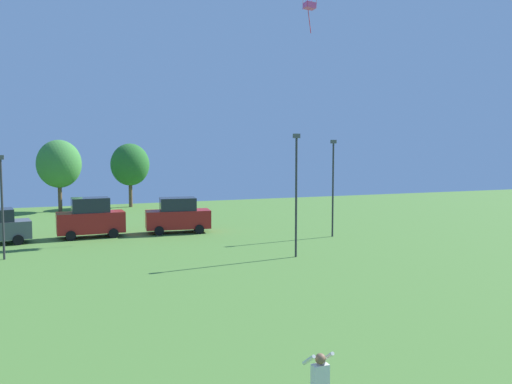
% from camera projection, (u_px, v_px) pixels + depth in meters
% --- Properties ---
extents(kite_flying_2, '(0.86, 0.83, 3.09)m').
position_uv_depth(kite_flying_2, '(310.00, 0.00, 39.74)').
color(kite_flying_2, '#E54C93').
extents(parked_car_second_from_left, '(4.38, 2.01, 2.66)m').
position_uv_depth(parked_car_second_from_left, '(91.00, 218.00, 36.04)').
color(parked_car_second_from_left, maroon).
rests_on(parked_car_second_from_left, ground).
extents(parked_car_third_from_left, '(4.62, 2.38, 2.48)m').
position_uv_depth(parked_car_third_from_left, '(178.00, 216.00, 37.99)').
color(parked_car_third_from_left, maroon).
rests_on(parked_car_third_from_left, ground).
extents(light_post_0, '(0.36, 0.20, 6.75)m').
position_uv_depth(light_post_0, '(296.00, 188.00, 29.45)').
color(light_post_0, '#2D2D33').
rests_on(light_post_0, ground).
extents(light_post_1, '(0.36, 0.20, 6.49)m').
position_uv_depth(light_post_1, '(333.00, 183.00, 36.14)').
color(light_post_1, '#2D2D33').
rests_on(light_post_1, ground).
extents(light_post_2, '(0.36, 0.20, 5.61)m').
position_uv_depth(light_post_2, '(2.00, 200.00, 28.82)').
color(light_post_2, '#2D2D33').
rests_on(light_post_2, ground).
extents(treeline_tree_3, '(4.04, 4.04, 6.66)m').
position_uv_depth(treeline_tree_3, '(59.00, 164.00, 50.09)').
color(treeline_tree_3, brown).
rests_on(treeline_tree_3, ground).
extents(treeline_tree_4, '(3.80, 3.80, 6.33)m').
position_uv_depth(treeline_tree_4, '(130.00, 165.00, 53.85)').
color(treeline_tree_4, brown).
rests_on(treeline_tree_4, ground).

